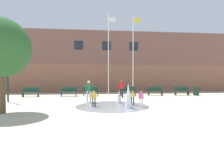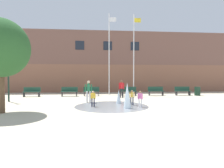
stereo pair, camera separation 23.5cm
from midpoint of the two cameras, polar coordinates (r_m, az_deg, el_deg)
ground_plane at (r=8.17m, az=5.63°, el=-10.55°), size 100.00×100.00×0.00m
library_building at (r=25.37m, az=-1.56°, el=6.71°), size 36.00×6.05×7.86m
splash_fountain at (r=10.93m, az=3.84°, el=-4.87°), size 4.64×4.64×1.51m
park_bench_far_left at (r=18.52m, az=-24.40°, el=-2.29°), size 1.60×0.44×0.91m
park_bench_under_left_flagpole at (r=17.72m, az=-13.36°, el=-2.36°), size 1.60×0.44×0.91m
park_bench_center at (r=17.69m, az=-6.39°, el=-2.33°), size 1.60×0.44×0.91m
park_bench_under_right_flagpole at (r=17.84m, az=5.84°, el=-2.30°), size 1.60×0.44×0.91m
park_bench_near_trashcan at (r=18.59m, az=14.47°, el=-2.18°), size 1.60×0.44×0.91m
park_bench_far_right at (r=19.59m, az=22.37°, el=-2.06°), size 1.60×0.44×0.91m
child_in_fountain at (r=10.82m, az=9.81°, el=-4.42°), size 0.31×0.23×0.99m
child_running at (r=10.89m, az=-5.60°, el=-4.36°), size 0.31×0.21×0.99m
child_with_pink_shirt at (r=11.57m, az=7.11°, el=-4.01°), size 0.31×0.23×0.99m
adult_near_bench at (r=12.76m, az=-7.16°, el=-1.87°), size 0.50×0.35×1.59m
adult_in_red at (r=15.97m, az=3.56°, el=-1.13°), size 0.50×0.39×1.59m
flagpole_left at (r=18.68m, az=-0.51°, el=10.36°), size 0.80×0.10×8.57m
flagpole_right at (r=19.07m, az=7.56°, el=10.18°), size 0.80×0.10×8.57m
lamp_post_left_lane at (r=15.23m, az=-30.41°, el=4.98°), size 0.32×0.32×4.10m
trash_can at (r=20.00m, az=26.41°, el=-2.12°), size 0.56×0.56×0.90m
street_tree_foreground at (r=10.44m, az=-32.01°, el=9.91°), size 2.76×2.76×4.75m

